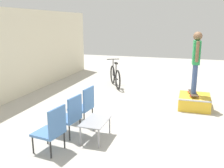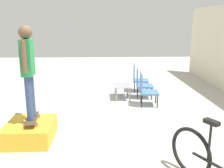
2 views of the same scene
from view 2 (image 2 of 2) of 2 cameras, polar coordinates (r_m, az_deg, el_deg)
The scene contains 9 objects.
ground_plane at distance 6.38m, azimuth -5.21°, elevation -7.69°, with size 24.00×24.00×0.00m, color #B7B2A8.
skate_ramp_box at distance 5.42m, azimuth -18.15°, elevation -10.17°, with size 1.07×0.91×0.40m.
skateboard_on_ramp at distance 5.31m, azimuth -17.82°, elevation -7.50°, with size 0.78×0.33×0.07m.
person_skater at distance 5.04m, azimuth -18.71°, elevation 4.19°, with size 0.57×0.25×1.81m.
coffee_table at distance 7.92m, azimuth 2.36°, elevation -0.55°, with size 0.83×0.51×0.44m.
patio_chair_left at distance 8.73m, azimuth 5.95°, elevation 1.55°, with size 0.59×0.59×0.96m.
patio_chair_center at distance 7.98m, azimuth 6.75°, elevation 0.39°, with size 0.58×0.58×0.96m.
patio_chair_right at distance 7.23m, azimuth 7.72°, elevation -1.02°, with size 0.57×0.57×0.96m.
bicycle at distance 3.90m, azimuth 23.25°, elevation -16.75°, with size 1.57×0.91×1.07m.
Camera 2 is at (5.95, 0.32, 2.30)m, focal length 40.00 mm.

